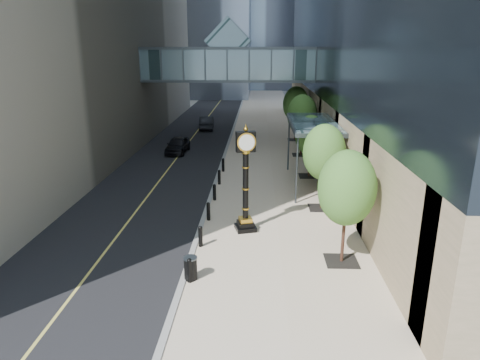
% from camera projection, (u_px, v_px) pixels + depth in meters
% --- Properties ---
extents(ground, '(320.00, 320.00, 0.00)m').
position_uv_depth(ground, '(258.00, 299.00, 15.86)').
color(ground, gray).
rests_on(ground, ground).
extents(road, '(8.00, 180.00, 0.02)m').
position_uv_depth(road, '(204.00, 122.00, 54.36)').
color(road, black).
rests_on(road, ground).
extents(sidewalk, '(8.00, 180.00, 0.06)m').
position_uv_depth(sidewalk, '(267.00, 122.00, 54.01)').
color(sidewalk, beige).
rests_on(sidewalk, ground).
extents(curb, '(0.25, 180.00, 0.07)m').
position_uv_depth(curb, '(236.00, 122.00, 54.18)').
color(curb, gray).
rests_on(curb, ground).
extents(skywalk, '(17.00, 4.20, 5.80)m').
position_uv_depth(skywalk, '(229.00, 62.00, 40.47)').
color(skywalk, '#466E71').
rests_on(skywalk, ground).
extents(entrance_canopy, '(3.00, 8.00, 4.38)m').
position_uv_depth(entrance_canopy, '(313.00, 124.00, 27.85)').
color(entrance_canopy, '#383F44').
rests_on(entrance_canopy, ground).
extents(bollard_row, '(0.20, 16.20, 0.90)m').
position_uv_depth(bollard_row, '(212.00, 202.00, 24.42)').
color(bollard_row, black).
rests_on(bollard_row, sidewalk).
extents(street_trees, '(2.60, 28.50, 5.34)m').
position_uv_depth(street_trees, '(309.00, 128.00, 30.82)').
color(street_trees, black).
rests_on(street_trees, sidewalk).
extents(street_clock, '(1.22, 1.22, 5.29)m').
position_uv_depth(street_clock, '(246.00, 187.00, 21.13)').
color(street_clock, black).
rests_on(street_clock, sidewalk).
extents(trash_bin, '(0.63, 0.63, 0.90)m').
position_uv_depth(trash_bin, '(191.00, 269.00, 16.99)').
color(trash_bin, black).
rests_on(trash_bin, sidewalk).
extents(pedestrian, '(0.82, 0.70, 1.90)m').
position_uv_depth(pedestrian, '(330.00, 196.00, 23.83)').
color(pedestrian, '#A39E95').
rests_on(pedestrian, sidewalk).
extents(car_near, '(1.84, 4.20, 1.41)m').
position_uv_depth(car_near, '(178.00, 145.00, 37.98)').
color(car_near, black).
rests_on(car_near, road).
extents(car_far, '(1.86, 4.53, 1.46)m').
position_uv_depth(car_far, '(207.00, 123.00, 49.38)').
color(car_far, black).
rests_on(car_far, road).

